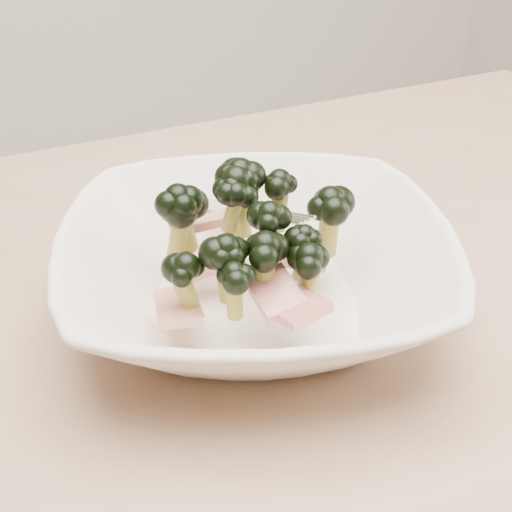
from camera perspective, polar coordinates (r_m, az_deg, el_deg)
name	(u,v)px	position (r m, az deg, el deg)	size (l,w,h in m)	color
dining_table	(299,380)	(0.66, 3.46, -9.89)	(1.20, 0.80, 0.75)	tan
broccoli_dish	(255,266)	(0.55, -0.11, -0.79)	(0.39, 0.39, 0.13)	beige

